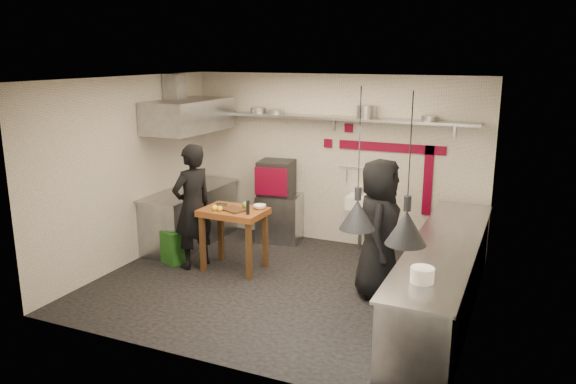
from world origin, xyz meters
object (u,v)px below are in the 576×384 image
at_px(oven_stand, 280,217).
at_px(chef_right, 379,228).
at_px(combi_oven, 276,178).
at_px(green_bin, 175,246).
at_px(chef_left, 192,207).
at_px(prep_table, 234,239).

bearing_deg(oven_stand, chef_right, -44.04).
height_order(oven_stand, combi_oven, combi_oven).
bearing_deg(combi_oven, oven_stand, 15.36).
bearing_deg(green_bin, oven_stand, 57.74).
height_order(combi_oven, chef_left, chef_left).
height_order(chef_left, chef_right, chef_left).
distance_m(oven_stand, prep_table, 1.50).
relative_size(oven_stand, chef_right, 0.44).
bearing_deg(green_bin, prep_table, 7.37).
relative_size(green_bin, prep_table, 0.54).
relative_size(combi_oven, chef_right, 0.32).
bearing_deg(chef_right, chef_left, 82.95).
distance_m(green_bin, chef_right, 3.20).
distance_m(green_bin, chef_left, 0.77).
bearing_deg(chef_right, prep_table, 79.73).
bearing_deg(chef_left, chef_right, 111.44).
height_order(green_bin, chef_right, chef_right).
relative_size(chef_left, chef_right, 1.01).
xyz_separation_m(combi_oven, green_bin, (-0.97, -1.60, -0.84)).
xyz_separation_m(oven_stand, chef_right, (2.11, -1.54, 0.52)).
height_order(green_bin, prep_table, prep_table).
xyz_separation_m(oven_stand, combi_oven, (-0.06, -0.03, 0.69)).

